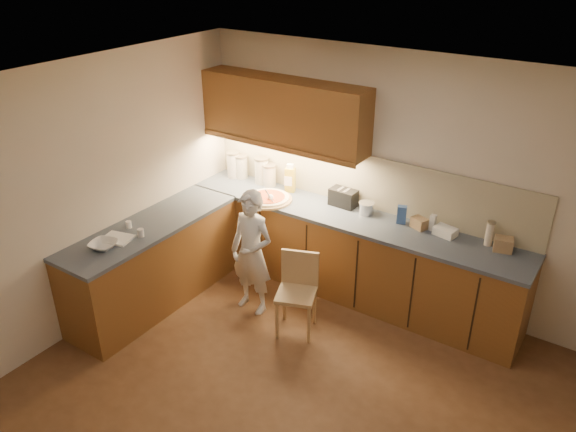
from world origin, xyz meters
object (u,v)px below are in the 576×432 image
object	(u,v)px
oil_jug	(290,179)
toaster	(343,198)
pizza_on_board	(268,198)
wooden_chair	(298,287)
child	(252,253)

from	to	relation	value
oil_jug	toaster	world-z (taller)	oil_jug
pizza_on_board	wooden_chair	size ratio (longest dim) A/B	0.65
pizza_on_board	oil_jug	bearing A→B (deg)	78.41
wooden_chair	oil_jug	world-z (taller)	oil_jug
pizza_on_board	child	size ratio (longest dim) A/B	0.40
pizza_on_board	toaster	world-z (taller)	pizza_on_board
pizza_on_board	oil_jug	world-z (taller)	oil_jug
wooden_chair	toaster	xyz separation A→B (m)	(-0.09, 1.02, 0.54)
child	wooden_chair	xyz separation A→B (m)	(0.56, -0.01, -0.19)
toaster	pizza_on_board	bearing A→B (deg)	-152.64
oil_jug	toaster	xyz separation A→B (m)	(0.68, 0.01, -0.06)
pizza_on_board	wooden_chair	bearing A→B (deg)	-39.31
child	oil_jug	xyz separation A→B (m)	(-0.20, 1.00, 0.40)
oil_jug	toaster	size ratio (longest dim) A/B	1.11
oil_jug	wooden_chair	bearing A→B (deg)	-53.06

